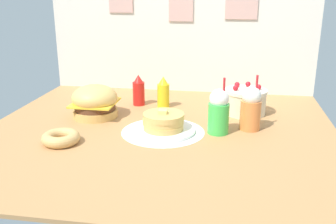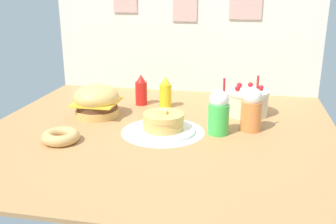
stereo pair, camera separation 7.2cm
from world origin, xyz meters
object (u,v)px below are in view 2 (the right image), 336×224
cream_soda_cup (219,112)px  donut_pink_glaze (61,136)px  mustard_bottle (166,93)px  orange_float_cup (251,109)px  burger (97,101)px  ketchup_bottle (141,91)px  pancake_stack (163,124)px  layer_cake (248,102)px

cream_soda_cup → donut_pink_glaze: cream_soda_cup is taller
mustard_bottle → donut_pink_glaze: 0.88m
orange_float_cup → donut_pink_glaze: bearing=-159.0°
mustard_bottle → orange_float_cup: 0.70m
burger → mustard_bottle: size_ratio=1.33×
ketchup_bottle → donut_pink_glaze: (-0.26, -0.79, -0.07)m
orange_float_cup → donut_pink_glaze: size_ratio=1.61×
ketchup_bottle → pancake_stack: bearing=-62.0°
ketchup_bottle → cream_soda_cup: cream_soda_cup is taller
burger → donut_pink_glaze: burger is taller
burger → layer_cake: 1.02m
burger → mustard_bottle: mustard_bottle is taller
ketchup_bottle → cream_soda_cup: (0.60, -0.48, 0.03)m
cream_soda_cup → orange_float_cup: (0.19, 0.09, 0.00)m
ketchup_bottle → mustard_bottle: 0.19m
layer_cake → ketchup_bottle: (-0.77, 0.08, 0.02)m
layer_cake → burger: bearing=-166.9°
pancake_stack → donut_pink_glaze: (-0.53, -0.27, -0.02)m
burger → ketchup_bottle: 0.38m
layer_cake → donut_pink_glaze: (-1.02, -0.71, -0.05)m
burger → pancake_stack: burger is taller
burger → mustard_bottle: 0.50m
ketchup_bottle → orange_float_cup: orange_float_cup is taller
pancake_stack → donut_pink_glaze: pancake_stack is taller
orange_float_cup → pancake_stack: bearing=-165.4°
cream_soda_cup → burger: bearing=168.3°
layer_cake → orange_float_cup: 0.31m
pancake_stack → cream_soda_cup: 0.34m
pancake_stack → ketchup_bottle: (-0.28, 0.52, 0.05)m
mustard_bottle → ketchup_bottle: bearing=171.6°
layer_cake → orange_float_cup: (0.02, -0.31, 0.05)m
pancake_stack → orange_float_cup: orange_float_cup is taller
ketchup_bottle → mustard_bottle: (0.19, -0.03, 0.00)m
layer_cake → cream_soda_cup: (-0.17, -0.40, 0.05)m
burger → cream_soda_cup: size_ratio=0.88×
layer_cake → orange_float_cup: size_ratio=0.83×
cream_soda_cup → donut_pink_glaze: bearing=-160.4°
cream_soda_cup → orange_float_cup: same height
pancake_stack → donut_pink_glaze: 0.60m
ketchup_bottle → cream_soda_cup: 0.77m
orange_float_cup → mustard_bottle: bearing=149.1°
pancake_stack → layer_cake: layer_cake is taller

